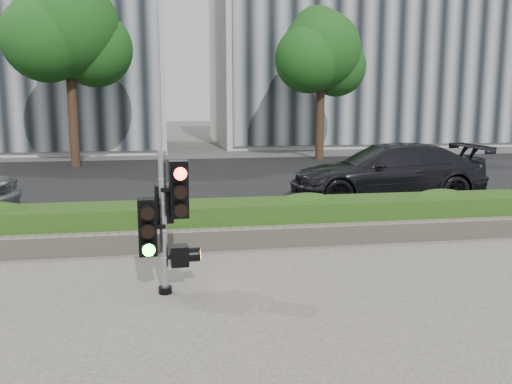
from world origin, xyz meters
The scene contains 12 objects.
ground centered at (0.00, 0.00, 0.00)m, with size 120.00×120.00×0.00m, color #51514C.
sidewalk centered at (0.00, -2.50, 0.01)m, with size 16.00×11.00×0.03m, color #9E9389.
road centered at (0.00, 10.00, 0.01)m, with size 60.00×13.00×0.02m, color black.
curb centered at (0.00, 3.15, 0.06)m, with size 60.00×0.25×0.12m, color gray.
stone_wall centered at (0.00, 1.90, 0.20)m, with size 12.00×0.32×0.34m, color gray.
hedge centered at (0.00, 2.55, 0.37)m, with size 12.00×1.00×0.68m, color #4B7D26.
building_left centered at (-9.00, 23.00, 7.50)m, with size 16.00×9.00×15.00m, color #B7B7B2.
building_right centered at (11.00, 25.00, 6.00)m, with size 18.00×10.00×12.00m, color #B7B7B2.
tree_left centered at (-4.52, 14.56, 5.04)m, with size 4.61×4.03×7.34m.
tree_right centered at (5.48, 15.55, 4.48)m, with size 4.10×3.58×6.53m.
traffic_signal centered at (-1.11, -0.13, 1.07)m, with size 0.66×0.50×1.89m.
car_dark centered at (4.48, 5.84, 0.74)m, with size 2.02×4.97×1.44m, color black.
Camera 1 is at (-1.09, -7.10, 2.56)m, focal length 38.00 mm.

